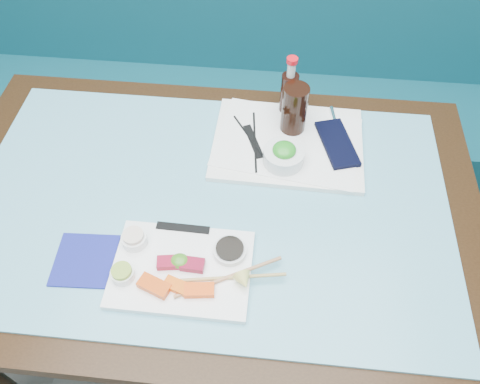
# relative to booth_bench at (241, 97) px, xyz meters

# --- Properties ---
(booth_bench) EXTENTS (3.00, 0.56, 1.17)m
(booth_bench) POSITION_rel_booth_bench_xyz_m (0.00, 0.00, 0.00)
(booth_bench) COLOR #0D4A58
(booth_bench) RESTS_ON ground
(dining_table) EXTENTS (1.40, 0.90, 0.75)m
(dining_table) POSITION_rel_booth_bench_xyz_m (0.00, -0.84, 0.29)
(dining_table) COLOR black
(dining_table) RESTS_ON ground
(glass_top) EXTENTS (1.22, 0.76, 0.01)m
(glass_top) POSITION_rel_booth_bench_xyz_m (0.00, -0.84, 0.38)
(glass_top) COLOR #62ACC4
(glass_top) RESTS_ON dining_table
(sashimi_plate) EXTENTS (0.32, 0.23, 0.02)m
(sashimi_plate) POSITION_rel_booth_bench_xyz_m (-0.03, -1.04, 0.39)
(sashimi_plate) COLOR white
(sashimi_plate) RESTS_ON glass_top
(salmon_left) EXTENTS (0.08, 0.06, 0.02)m
(salmon_left) POSITION_rel_booth_bench_xyz_m (-0.08, -1.10, 0.41)
(salmon_left) COLOR #E04608
(salmon_left) RESTS_ON sashimi_plate
(salmon_mid) EXTENTS (0.07, 0.05, 0.01)m
(salmon_mid) POSITION_rel_booth_bench_xyz_m (-0.03, -1.09, 0.41)
(salmon_mid) COLOR #F55B09
(salmon_mid) RESTS_ON sashimi_plate
(salmon_right) EXTENTS (0.07, 0.04, 0.02)m
(salmon_right) POSITION_rel_booth_bench_xyz_m (0.02, -1.10, 0.41)
(salmon_right) COLOR #FF4C0A
(salmon_right) RESTS_ON sashimi_plate
(tuna_left) EXTENTS (0.06, 0.04, 0.02)m
(tuna_left) POSITION_rel_booth_bench_xyz_m (-0.06, -1.04, 0.41)
(tuna_left) COLOR maroon
(tuna_left) RESTS_ON sashimi_plate
(tuna_right) EXTENTS (0.06, 0.04, 0.02)m
(tuna_right) POSITION_rel_booth_bench_xyz_m (-0.01, -1.04, 0.41)
(tuna_right) COLOR maroon
(tuna_right) RESTS_ON sashimi_plate
(seaweed_garnish) EXTENTS (0.05, 0.05, 0.02)m
(seaweed_garnish) POSITION_rel_booth_bench_xyz_m (-0.04, -1.03, 0.41)
(seaweed_garnish) COLOR #3F841E
(seaweed_garnish) RESTS_ON sashimi_plate
(ramekin_wasabi) EXTENTS (0.06, 0.06, 0.02)m
(ramekin_wasabi) POSITION_rel_booth_bench_xyz_m (-0.16, -1.08, 0.41)
(ramekin_wasabi) COLOR white
(ramekin_wasabi) RESTS_ON sashimi_plate
(wasabi_fill) EXTENTS (0.06, 0.06, 0.01)m
(wasabi_fill) POSITION_rel_booth_bench_xyz_m (-0.16, -1.08, 0.43)
(wasabi_fill) COLOR #8AAF38
(wasabi_fill) RESTS_ON ramekin_wasabi
(ramekin_ginger) EXTENTS (0.08, 0.08, 0.02)m
(ramekin_ginger) POSITION_rel_booth_bench_xyz_m (-0.15, -0.99, 0.41)
(ramekin_ginger) COLOR white
(ramekin_ginger) RESTS_ON sashimi_plate
(ginger_fill) EXTENTS (0.06, 0.06, 0.01)m
(ginger_fill) POSITION_rel_booth_bench_xyz_m (-0.15, -0.99, 0.43)
(ginger_fill) COLOR beige
(ginger_fill) RESTS_ON ramekin_ginger
(soy_dish) EXTENTS (0.10, 0.10, 0.02)m
(soy_dish) POSITION_rel_booth_bench_xyz_m (0.07, -0.99, 0.41)
(soy_dish) COLOR silver
(soy_dish) RESTS_ON sashimi_plate
(soy_fill) EXTENTS (0.09, 0.09, 0.01)m
(soy_fill) POSITION_rel_booth_bench_xyz_m (0.07, -0.99, 0.42)
(soy_fill) COLOR black
(soy_fill) RESTS_ON soy_dish
(lemon_wedge) EXTENTS (0.05, 0.05, 0.04)m
(lemon_wedge) POSITION_rel_booth_bench_xyz_m (0.11, -1.07, 0.42)
(lemon_wedge) COLOR #E8DF6D
(lemon_wedge) RESTS_ON sashimi_plate
(chopstick_sleeve) EXTENTS (0.13, 0.02, 0.00)m
(chopstick_sleeve) POSITION_rel_booth_bench_xyz_m (-0.05, -0.94, 0.40)
(chopstick_sleeve) COLOR black
(chopstick_sleeve) RESTS_ON sashimi_plate
(wooden_chopstick_a) EXTENTS (0.23, 0.13, 0.01)m
(wooden_chopstick_a) POSITION_rel_booth_bench_xyz_m (0.08, -1.06, 0.40)
(wooden_chopstick_a) COLOR #AD7751
(wooden_chopstick_a) RESTS_ON sashimi_plate
(wooden_chopstick_b) EXTENTS (0.24, 0.05, 0.01)m
(wooden_chopstick_b) POSITION_rel_booth_bench_xyz_m (0.09, -1.06, 0.40)
(wooden_chopstick_b) COLOR tan
(wooden_chopstick_b) RESTS_ON sashimi_plate
(serving_tray) EXTENTS (0.42, 0.32, 0.02)m
(serving_tray) POSITION_rel_booth_bench_xyz_m (0.19, -0.62, 0.39)
(serving_tray) COLOR white
(serving_tray) RESTS_ON glass_top
(paper_placemat) EXTENTS (0.42, 0.32, 0.00)m
(paper_placemat) POSITION_rel_booth_bench_xyz_m (0.19, -0.62, 0.40)
(paper_placemat) COLOR white
(paper_placemat) RESTS_ON serving_tray
(seaweed_bowl) EXTENTS (0.12, 0.12, 0.04)m
(seaweed_bowl) POSITION_rel_booth_bench_xyz_m (0.18, -0.70, 0.42)
(seaweed_bowl) COLOR white
(seaweed_bowl) RESTS_ON serving_tray
(seaweed_salad) EXTENTS (0.08, 0.08, 0.03)m
(seaweed_salad) POSITION_rel_booth_bench_xyz_m (0.18, -0.70, 0.45)
(seaweed_salad) COLOR #248E20
(seaweed_salad) RESTS_ON seaweed_bowl
(cola_glass) EXTENTS (0.08, 0.08, 0.14)m
(cola_glass) POSITION_rel_booth_bench_xyz_m (0.20, -0.57, 0.47)
(cola_glass) COLOR black
(cola_glass) RESTS_ON serving_tray
(navy_pouch) EXTENTS (0.12, 0.19, 0.01)m
(navy_pouch) POSITION_rel_booth_bench_xyz_m (0.33, -0.62, 0.41)
(navy_pouch) COLOR black
(navy_pouch) RESTS_ON serving_tray
(fork) EXTENTS (0.02, 0.09, 0.01)m
(fork) POSITION_rel_booth_bench_xyz_m (0.32, -0.52, 0.40)
(fork) COLOR white
(fork) RESTS_ON serving_tray
(black_chopstick_a) EXTENTS (0.12, 0.19, 0.01)m
(black_chopstick_a) POSITION_rel_booth_bench_xyz_m (0.09, -0.63, 0.40)
(black_chopstick_a) COLOR black
(black_chopstick_a) RESTS_ON serving_tray
(black_chopstick_b) EXTENTS (0.03, 0.23, 0.01)m
(black_chopstick_b) POSITION_rel_booth_bench_xyz_m (0.10, -0.63, 0.40)
(black_chopstick_b) COLOR black
(black_chopstick_b) RESTS_ON serving_tray
(tray_sleeve) EXTENTS (0.07, 0.13, 0.00)m
(tray_sleeve) POSITION_rel_booth_bench_xyz_m (0.10, -0.63, 0.40)
(tray_sleeve) COLOR black
(tray_sleeve) RESTS_ON serving_tray
(cola_bottle_body) EXTENTS (0.06, 0.06, 0.14)m
(cola_bottle_body) POSITION_rel_booth_bench_xyz_m (0.19, -0.49, 0.45)
(cola_bottle_body) COLOR black
(cola_bottle_body) RESTS_ON glass_top
(cola_bottle_neck) EXTENTS (0.03, 0.03, 0.04)m
(cola_bottle_neck) POSITION_rel_booth_bench_xyz_m (0.19, -0.49, 0.54)
(cola_bottle_neck) COLOR silver
(cola_bottle_neck) RESTS_ON cola_bottle_body
(cola_bottle_cap) EXTENTS (0.04, 0.04, 0.01)m
(cola_bottle_cap) POSITION_rel_booth_bench_xyz_m (0.19, -0.49, 0.57)
(cola_bottle_cap) COLOR red
(cola_bottle_cap) RESTS_ON cola_bottle_neck
(blue_napkin) EXTENTS (0.15, 0.15, 0.01)m
(blue_napkin) POSITION_rel_booth_bench_xyz_m (-0.26, -1.04, 0.39)
(blue_napkin) COLOR navy
(blue_napkin) RESTS_ON glass_top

